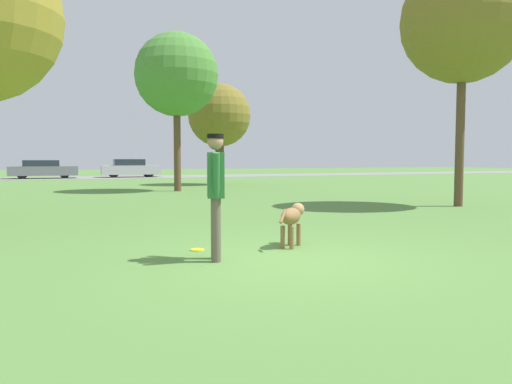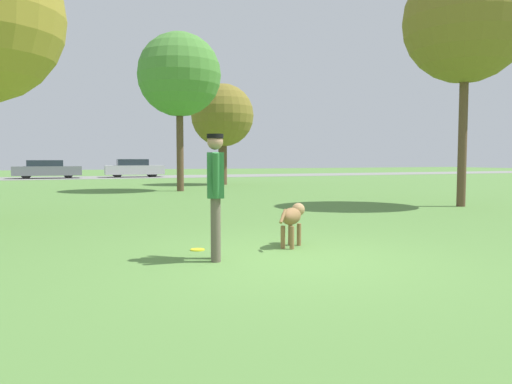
{
  "view_description": "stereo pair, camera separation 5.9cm",
  "coord_description": "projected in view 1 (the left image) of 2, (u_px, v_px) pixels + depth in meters",
  "views": [
    {
      "loc": [
        -2.98,
        -6.08,
        1.38
      ],
      "look_at": [
        -0.2,
        0.61,
        0.9
      ],
      "focal_mm": 35.0,
      "sensor_mm": 36.0,
      "label": 1
    },
    {
      "loc": [
        -2.93,
        -6.1,
        1.38
      ],
      "look_at": [
        -0.2,
        0.61,
        0.9
      ],
      "focal_mm": 35.0,
      "sensor_mm": 36.0,
      "label": 2
    }
  ],
  "objects": [
    {
      "name": "tree_mid_center",
      "position": [
        177.0,
        75.0,
        21.05
      ],
      "size": [
        3.53,
        3.53,
        6.71
      ],
      "color": "brown",
      "rests_on": "ground_plane"
    },
    {
      "name": "parked_car_grey",
      "position": [
        43.0,
        169.0,
        34.92
      ],
      "size": [
        4.53,
        1.78,
        1.29
      ],
      "rotation": [
        0.0,
        0.0,
        -0.01
      ],
      "color": "slate",
      "rests_on": "ground_plane"
    },
    {
      "name": "person",
      "position": [
        216.0,
        186.0,
        6.74
      ],
      "size": [
        0.32,
        0.67,
        1.72
      ],
      "rotation": [
        0.0,
        0.0,
        1.3
      ],
      "color": "#665B4C",
      "rests_on": "ground_plane"
    },
    {
      "name": "ground_plane",
      "position": [
        287.0,
        260.0,
        6.84
      ],
      "size": [
        120.0,
        120.0,
        0.0
      ],
      "primitive_type": "plane",
      "color": "#56843D"
    },
    {
      "name": "far_road_strip",
      "position": [
        93.0,
        178.0,
        36.51
      ],
      "size": [
        120.0,
        6.0,
        0.01
      ],
      "color": "gray",
      "rests_on": "ground_plane"
    },
    {
      "name": "tree_far_right",
      "position": [
        219.0,
        116.0,
        26.45
      ],
      "size": [
        3.33,
        3.33,
        5.36
      ],
      "color": "brown",
      "rests_on": "ground_plane"
    },
    {
      "name": "frisbee",
      "position": [
        197.0,
        250.0,
        7.54
      ],
      "size": [
        0.22,
        0.22,
        0.02
      ],
      "color": "yellow",
      "rests_on": "ground_plane"
    },
    {
      "name": "dog",
      "position": [
        292.0,
        217.0,
        7.86
      ],
      "size": [
        0.77,
        0.77,
        0.67
      ],
      "rotation": [
        0.0,
        0.0,
        0.79
      ],
      "color": "olive",
      "rests_on": "ground_plane"
    },
    {
      "name": "parked_car_silver",
      "position": [
        130.0,
        168.0,
        37.37
      ],
      "size": [
        4.32,
        1.86,
        1.35
      ],
      "rotation": [
        0.0,
        0.0,
        -0.03
      ],
      "color": "#B7B7BC",
      "rests_on": "ground_plane"
    },
    {
      "name": "tree_near_right",
      "position": [
        463.0,
        22.0,
        14.2
      ],
      "size": [
        3.51,
        3.51,
        7.06
      ],
      "color": "brown",
      "rests_on": "ground_plane"
    }
  ]
}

